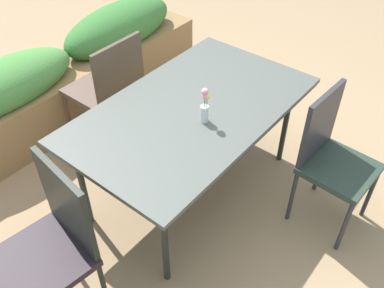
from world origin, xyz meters
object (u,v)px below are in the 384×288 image
(chair_far_side, at_px, (109,86))
(planter_box, at_px, (72,74))
(flower_vase, at_px, (205,107))
(chair_end_left, at_px, (51,242))
(chair_near_right, at_px, (331,154))
(dining_table, at_px, (192,113))

(chair_far_side, xyz_separation_m, planter_box, (0.11, 0.61, -0.18))
(flower_vase, height_order, planter_box, flower_vase)
(chair_end_left, bearing_deg, chair_far_side, -46.88)
(chair_near_right, distance_m, planter_box, 2.23)
(flower_vase, bearing_deg, chair_near_right, -56.99)
(chair_near_right, relative_size, flower_vase, 4.03)
(chair_end_left, height_order, planter_box, chair_end_left)
(chair_near_right, xyz_separation_m, flower_vase, (-0.43, 0.66, 0.30))
(chair_near_right, xyz_separation_m, chair_far_side, (-0.35, 1.60, 0.01))
(flower_vase, bearing_deg, chair_far_side, 85.50)
(dining_table, xyz_separation_m, flower_vase, (-0.06, -0.15, 0.15))
(chair_end_left, bearing_deg, planter_box, -33.64)
(chair_far_side, bearing_deg, chair_end_left, -144.64)
(chair_end_left, distance_m, chair_far_side, 1.39)
(chair_end_left, xyz_separation_m, flower_vase, (1.06, -0.14, 0.28))
(dining_table, bearing_deg, chair_end_left, -179.45)
(dining_table, bearing_deg, flower_vase, -113.23)
(chair_far_side, relative_size, flower_vase, 4.04)
(planter_box, bearing_deg, flower_vase, -96.74)
(chair_far_side, bearing_deg, flower_vase, -94.71)
(chair_near_right, bearing_deg, flower_vase, -53.96)
(dining_table, xyz_separation_m, planter_box, (0.12, 1.41, -0.32))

